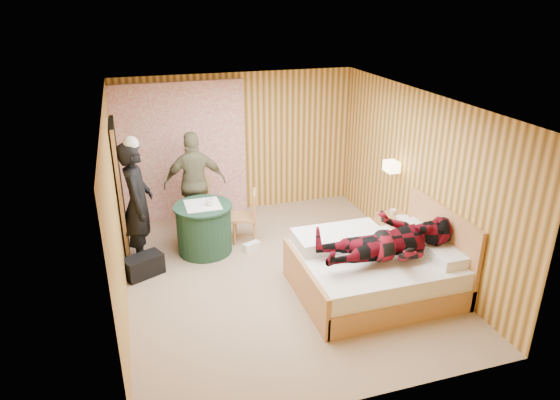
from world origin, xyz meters
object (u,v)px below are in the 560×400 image
object	(u,v)px
bed	(376,269)
chair_far	(198,202)
wall_lamp	(392,166)
round_table	(204,228)
man_on_bed	(391,232)
woman_standing	(138,204)
man_at_table	(195,183)
nightstand	(395,235)
chair_near	(249,212)
duffel_bag	(144,266)

from	to	relation	value
bed	chair_far	size ratio (longest dim) A/B	2.20
wall_lamp	chair_far	bearing A→B (deg)	155.42
round_table	man_on_bed	world-z (taller)	man_on_bed
bed	woman_standing	size ratio (longest dim) A/B	1.10
chair_far	man_on_bed	distance (m)	3.42
chair_far	man_at_table	bearing A→B (deg)	117.73
wall_lamp	chair_far	world-z (taller)	wall_lamp
round_table	man_at_table	world-z (taller)	man_at_table
man_on_bed	round_table	bearing A→B (deg)	135.52
nightstand	chair_near	world-z (taller)	chair_near
man_on_bed	nightstand	bearing A→B (deg)	55.91
wall_lamp	nightstand	size ratio (longest dim) A/B	0.42
nightstand	duffel_bag	xyz separation A→B (m)	(-3.73, 0.47, -0.15)
round_table	man_on_bed	xyz separation A→B (m)	(2.05, -2.01, 0.59)
nightstand	man_on_bed	xyz separation A→B (m)	(-0.73, -1.08, 0.68)
wall_lamp	duffel_bag	world-z (taller)	wall_lamp
man_at_table	wall_lamp	bearing A→B (deg)	156.78
bed	duffel_bag	world-z (taller)	bed
round_table	man_at_table	xyz separation A→B (m)	(0.00, 0.75, 0.46)
bed	man_at_table	distance (m)	3.28
round_table	man_at_table	distance (m)	0.88
wall_lamp	round_table	distance (m)	3.02
duffel_bag	man_at_table	distance (m)	1.70
chair_far	man_at_table	distance (m)	0.33
wall_lamp	chair_far	xyz separation A→B (m)	(-2.80, 1.28, -0.76)
woman_standing	chair_near	bearing A→B (deg)	-78.01
round_table	woman_standing	world-z (taller)	woman_standing
wall_lamp	duffel_bag	size ratio (longest dim) A/B	0.48
nightstand	man_at_table	size ratio (longest dim) A/B	0.36
nightstand	man_on_bed	distance (m)	1.47
round_table	woman_standing	distance (m)	1.07
nightstand	round_table	size ratio (longest dim) A/B	0.69
nightstand	chair_far	bearing A→B (deg)	149.40
bed	nightstand	distance (m)	1.14
nightstand	woman_standing	size ratio (longest dim) A/B	0.33
man_at_table	chair_far	bearing A→B (deg)	109.83
chair_near	wall_lamp	bearing A→B (deg)	86.07
chair_far	chair_near	world-z (taller)	chair_far
man_on_bed	bed	bearing A→B (deg)	96.81
wall_lamp	man_on_bed	distance (m)	1.65
round_table	nightstand	bearing A→B (deg)	-18.53
chair_near	bed	bearing A→B (deg)	48.91
round_table	duffel_bag	xyz separation A→B (m)	(-0.95, -0.46, -0.25)
man_at_table	chair_near	bearing A→B (deg)	143.34
woman_standing	man_at_table	distance (m)	1.21
round_table	man_on_bed	size ratio (longest dim) A/B	0.50
wall_lamp	chair_far	distance (m)	3.18
duffel_bag	man_on_bed	distance (m)	3.48
chair_near	man_on_bed	size ratio (longest dim) A/B	0.48
nightstand	man_at_table	distance (m)	3.29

